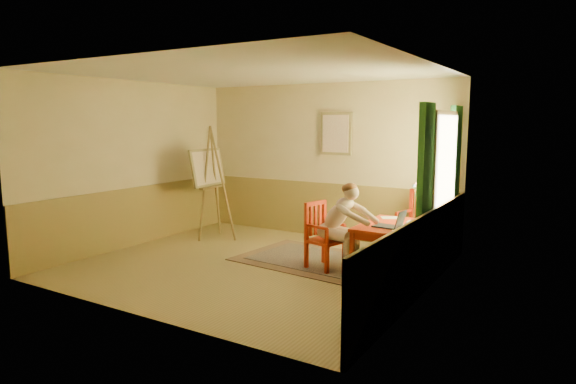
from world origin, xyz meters
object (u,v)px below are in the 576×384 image
Objects in this scene: chair_left at (323,236)px; figure at (341,223)px; chair_back at (417,224)px; laptop at (391,224)px; easel at (209,172)px; table at (389,230)px.

chair_left is 0.75× the size of figure.
laptop is at bearing -88.05° from chair_back.
easel is at bearing -170.21° from chair_back.
figure reaches higher than chair_left.
chair_left is at bearing -14.19° from easel.
chair_back reaches higher than laptop.
figure is 3.06× the size of laptop.
chair_back is 0.81× the size of figure.
easel reaches higher than table.
easel is (-3.68, 0.69, 0.44)m from laptop.
table is at bearing 24.63° from figure.
easel is at bearing 165.81° from chair_left.
figure is 0.63× the size of easel.
figure is 3.11m from easel.
easel is (-2.66, 0.67, 0.72)m from chair_left.
chair_left is at bearing 167.72° from figure.
laptop is 0.21× the size of easel.
chair_back is at bearing 53.03° from chair_left.
easel reaches higher than chair_left.
table is 0.29m from laptop.
chair_back is 2.49× the size of laptop.
table is 0.95m from chair_left.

